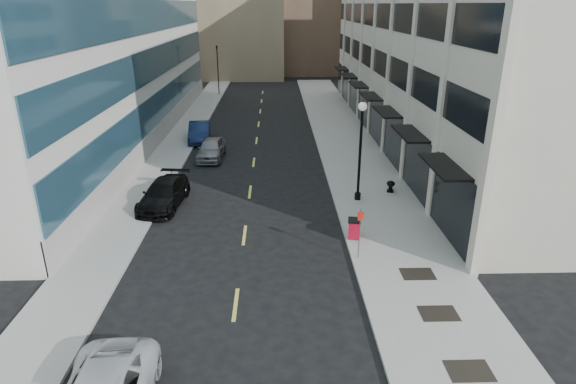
{
  "coord_description": "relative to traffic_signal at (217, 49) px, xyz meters",
  "views": [
    {
      "loc": [
        1.6,
        -13.8,
        10.85
      ],
      "look_at": [
        2.21,
        8.49,
        2.12
      ],
      "focal_mm": 30.0,
      "sensor_mm": 36.0,
      "label": 1
    }
  ],
  "objects": [
    {
      "name": "sidewalk_right",
      "position": [
        13.0,
        -28.0,
        -5.64
      ],
      "size": [
        5.0,
        80.0,
        0.15
      ],
      "primitive_type": "cube",
      "color": "gray",
      "rests_on": "ground"
    },
    {
      "name": "building_left",
      "position": [
        -10.45,
        -21.0,
        4.27
      ],
      "size": [
        16.14,
        46.0,
        20.0
      ],
      "color": "silver",
      "rests_on": "ground"
    },
    {
      "name": "sidewalk_left",
      "position": [
        -1.0,
        -28.0,
        -5.64
      ],
      "size": [
        3.0,
        80.0,
        0.15
      ],
      "primitive_type": "cube",
      "color": "gray",
      "rests_on": "ground"
    },
    {
      "name": "car_silver_sedan",
      "position": [
        2.3,
        -27.0,
        -4.95
      ],
      "size": [
        2.0,
        4.59,
        1.54
      ],
      "primitive_type": "imported",
      "rotation": [
        0.0,
        0.0,
        -0.04
      ],
      "color": "gray",
      "rests_on": "ground"
    },
    {
      "name": "grate_mid",
      "position": [
        13.1,
        -47.0,
        -5.56
      ],
      "size": [
        1.4,
        1.0,
        0.01
      ],
      "primitive_type": "cube",
      "color": "black",
      "rests_on": "sidewalk_right"
    },
    {
      "name": "skyline_tan_far",
      "position": [
        -8.5,
        30.0,
        5.28
      ],
      "size": [
        12.0,
        14.0,
        22.0
      ],
      "primitive_type": "cube",
      "color": "#8E7A5D",
      "rests_on": "ground"
    },
    {
      "name": "ground",
      "position": [
        5.5,
        -48.0,
        -5.72
      ],
      "size": [
        160.0,
        160.0,
        0.0
      ],
      "primitive_type": "plane",
      "color": "black",
      "rests_on": "ground"
    },
    {
      "name": "grate_far",
      "position": [
        13.1,
        -44.2,
        -5.56
      ],
      "size": [
        1.4,
        1.0,
        0.01
      ],
      "primitive_type": "cube",
      "color": "black",
      "rests_on": "sidewalk_right"
    },
    {
      "name": "car_black_pickup",
      "position": [
        0.7,
        -36.08,
        -4.98
      ],
      "size": [
        2.58,
        5.27,
        1.47
      ],
      "primitive_type": "imported",
      "rotation": [
        0.0,
        0.0,
        -0.1
      ],
      "color": "black",
      "rests_on": "ground"
    },
    {
      "name": "lamppost",
      "position": [
        11.9,
        -35.76,
        -2.13
      ],
      "size": [
        0.49,
        0.49,
        5.86
      ],
      "color": "black",
      "rests_on": "sidewalk_right"
    },
    {
      "name": "skyline_stone",
      "position": [
        23.5,
        18.0,
        4.28
      ],
      "size": [
        10.0,
        14.0,
        20.0
      ],
      "primitive_type": "cube",
      "color": "beige",
      "rests_on": "ground"
    },
    {
      "name": "urn_planter",
      "position": [
        14.1,
        -34.61,
        -5.14
      ],
      "size": [
        0.51,
        0.51,
        0.7
      ],
      "rotation": [
        0.0,
        0.0,
        -0.35
      ],
      "color": "black",
      "rests_on": "sidewalk_right"
    },
    {
      "name": "trash_bin",
      "position": [
        10.9,
        -40.75,
        -5.03
      ],
      "size": [
        0.71,
        0.74,
        1.01
      ],
      "rotation": [
        0.0,
        0.0,
        -0.16
      ],
      "color": "#AD0B23",
      "rests_on": "sidewalk_right"
    },
    {
      "name": "traffic_signal",
      "position": [
        0.0,
        0.0,
        0.0
      ],
      "size": [
        0.66,
        0.66,
        6.98
      ],
      "color": "black",
      "rests_on": "ground"
    },
    {
      "name": "car_blue_sedan",
      "position": [
        0.7,
        -21.99,
        -4.93
      ],
      "size": [
        2.12,
        4.93,
        1.58
      ],
      "primitive_type": "imported",
      "rotation": [
        0.0,
        0.0,
        0.1
      ],
      "color": "#111F42",
      "rests_on": "ground"
    },
    {
      "name": "building_right",
      "position": [
        22.44,
        -21.01,
        3.28
      ],
      "size": [
        15.3,
        46.5,
        18.25
      ],
      "color": "beige",
      "rests_on": "ground"
    },
    {
      "name": "grate_near",
      "position": [
        13.1,
        -50.0,
        -5.56
      ],
      "size": [
        1.4,
        1.0,
        0.01
      ],
      "primitive_type": "cube",
      "color": "black",
      "rests_on": "sidewalk_right"
    },
    {
      "name": "road_centerline",
      "position": [
        5.5,
        -31.0,
        -5.71
      ],
      "size": [
        0.15,
        68.2,
        0.01
      ],
      "color": "#D8CC4C",
      "rests_on": "ground"
    },
    {
      "name": "sign_post",
      "position": [
        10.8,
        -42.71,
        -4.01
      ],
      "size": [
        0.28,
        0.11,
        2.41
      ],
      "rotation": [
        0.0,
        0.0,
        0.3
      ],
      "color": "slate",
      "rests_on": "sidewalk_right"
    }
  ]
}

